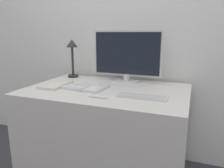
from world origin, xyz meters
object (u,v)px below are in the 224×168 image
keyboard (142,97)px  laptop (86,87)px  monitor (127,56)px  ereader (83,85)px  notebook (56,85)px  desk_lamp (72,51)px  pen (98,97)px

keyboard → laptop: laptop is taller
monitor → ereader: 0.44m
notebook → ereader: bearing=4.4°
desk_lamp → pen: desk_lamp is taller
ereader → pen: (0.20, -0.19, -0.02)m
notebook → desk_lamp: bearing=99.2°
keyboard → ereader: (-0.46, 0.08, 0.02)m
laptop → keyboard: bearing=-11.5°
laptop → notebook: bearing=-174.0°
monitor → laptop: 0.43m
monitor → pen: size_ratio=4.27×
laptop → pen: size_ratio=2.33×
ereader → desk_lamp: (-0.29, 0.34, 0.21)m
keyboard → pen: bearing=-156.5°
laptop → pen: laptop is taller
laptop → pen: bearing=-47.3°
ereader → notebook: bearing=-175.6°
desk_lamp → monitor: bearing=-1.6°
monitor → laptop: bearing=-124.3°
monitor → keyboard: monitor is taller
keyboard → desk_lamp: 0.89m
keyboard → laptop: size_ratio=1.02×
desk_lamp → pen: bearing=-47.1°
monitor → keyboard: size_ratio=1.80×
keyboard → notebook: 0.69m
laptop → desk_lamp: (-0.31, 0.33, 0.23)m
desk_lamp → pen: (0.49, -0.53, -0.24)m
desk_lamp → ereader: bearing=-49.6°
monitor → pen: monitor is taller
keyboard → notebook: (-0.69, 0.06, 0.00)m
desk_lamp → pen: 0.76m
desk_lamp → keyboard: bearing=-29.2°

